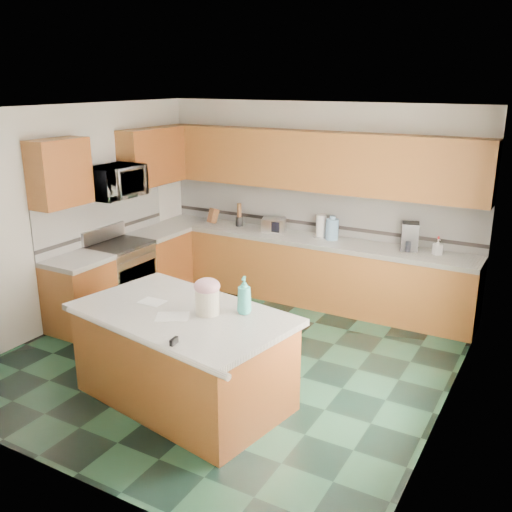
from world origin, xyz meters
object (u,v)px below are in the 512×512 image
Objects in this scene: coffee_maker at (410,237)px; treat_jar at (207,302)px; island_base at (184,359)px; knife_block at (213,216)px; toaster_oven at (274,225)px; island_top at (182,314)px; soap_bottle_island at (244,295)px.

treat_jar is at bearing -125.62° from coffee_maker.
treat_jar is 3.13m from coffee_maker.
treat_jar reaches higher than island_base.
knife_block is 1.02m from toaster_oven.
island_top is 5.82× the size of coffee_maker.
island_base is 8.95× the size of knife_block.
treat_jar is at bearing -92.71° from toaster_oven.
island_top is 3.41m from knife_block.
soap_bottle_island is at bearing -29.29° from knife_block.
island_top is at bearing -97.45° from toaster_oven.
island_top reaches higher than island_base.
coffee_maker is at bearing 22.97° from knife_block.
island_top is at bearing 176.35° from treat_jar.
knife_block is (-1.87, 2.91, -0.01)m from treat_jar.
treat_jar is (0.24, 0.08, 0.15)m from island_top.
treat_jar reaches higher than island_top.
knife_block reaches higher than island_top.
soap_bottle_island is at bearing 35.81° from island_top.
soap_bottle_island is 1.09× the size of toaster_oven.
coffee_maker is at bearing 48.56° from treat_jar.
soap_bottle_island reaches higher than island_top.
knife_block is at bearing 101.21° from treat_jar.
treat_jar is 0.66× the size of soap_bottle_island.
treat_jar is 0.72× the size of toaster_oven.
coffee_maker is (2.93, 0.03, 0.07)m from knife_block.
treat_jar reaches higher than toaster_oven.
knife_block is at bearing 128.56° from island_top.
island_top is at bearing 0.00° from island_base.
treat_jar is 3.46m from knife_block.
coffee_maker reaches higher than island_top.
island_base is at bearing -169.29° from soap_bottle_island.
treat_jar is at bearing -163.32° from soap_bottle_island.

